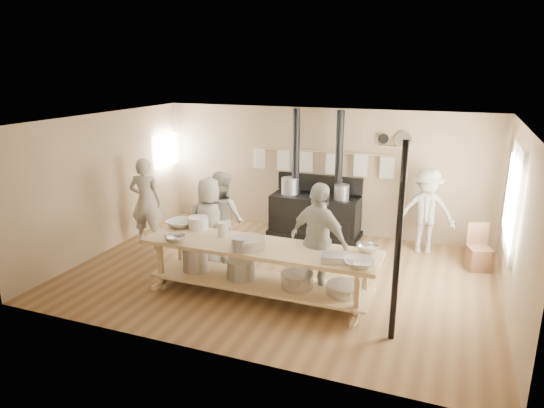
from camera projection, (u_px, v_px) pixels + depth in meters
name	position (u px, v px, depth m)	size (l,w,h in m)	color
ground	(280.00, 274.00, 8.25)	(7.00, 7.00, 0.00)	brown
room_shell	(280.00, 182.00, 7.81)	(7.00, 7.00, 7.00)	tan
window_right	(514.00, 201.00, 7.18)	(0.09, 1.50, 1.65)	beige
left_opening	(166.00, 150.00, 10.80)	(0.00, 0.90, 0.90)	white
stove	(315.00, 211.00, 10.01)	(1.90, 0.75, 2.60)	black
towel_rail	(320.00, 159.00, 9.97)	(3.00, 0.04, 0.47)	tan
back_wall_shelf	(395.00, 142.00, 9.37)	(0.63, 0.14, 0.32)	tan
prep_table	(259.00, 266.00, 7.31)	(3.60, 0.90, 0.85)	tan
support_post	(398.00, 245.00, 5.97)	(0.08, 0.08, 2.60)	black
cook_far_left	(146.00, 201.00, 9.48)	(0.63, 0.41, 1.72)	#A6A393
cook_left	(223.00, 219.00, 8.47)	(0.82, 0.64, 1.69)	#A6A393
cook_center	(210.00, 223.00, 8.33)	(0.79, 0.52, 1.62)	#A6A393
cook_right	(319.00, 242.00, 7.19)	(1.06, 0.44, 1.80)	#A6A393
cook_by_window	(426.00, 211.00, 9.02)	(1.05, 0.60, 1.63)	#A6A393
chair	(479.00, 256.00, 8.42)	(0.47, 0.47, 0.80)	brown
bowl_white_a	(181.00, 223.00, 8.03)	(0.44, 0.44, 0.11)	white
bowl_steel_a	(175.00, 239.00, 7.33)	(0.33, 0.33, 0.10)	silver
bowl_white_b	(360.00, 263.00, 6.45)	(0.41, 0.41, 0.10)	white
bowl_steel_b	(367.00, 248.00, 6.96)	(0.31, 0.31, 0.10)	silver
roasting_pan	(337.00, 258.00, 6.62)	(0.43, 0.28, 0.09)	#B2B2B7
mixing_bowl_large	(248.00, 243.00, 7.08)	(0.50, 0.50, 0.16)	silver
bucket_galv	(240.00, 245.00, 6.95)	(0.23, 0.23, 0.21)	gray
deep_bowl_enamel	(198.00, 223.00, 7.90)	(0.33, 0.33, 0.20)	white
pitcher	(222.00, 230.00, 7.54)	(0.15, 0.15, 0.23)	white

